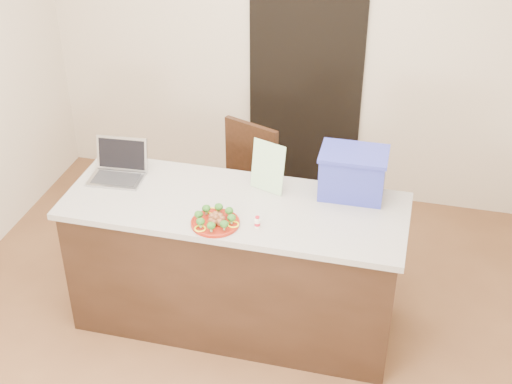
% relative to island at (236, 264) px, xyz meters
% --- Properties ---
extents(ground, '(4.00, 4.00, 0.00)m').
position_rel_island_xyz_m(ground, '(0.00, -0.25, -0.46)').
color(ground, brown).
rests_on(ground, ground).
extents(room_shell, '(4.00, 4.00, 4.00)m').
position_rel_island_xyz_m(room_shell, '(0.00, -0.25, 1.16)').
color(room_shell, white).
rests_on(room_shell, ground).
extents(doorway, '(0.90, 0.02, 2.00)m').
position_rel_island_xyz_m(doorway, '(0.10, 1.73, 0.54)').
color(doorway, black).
rests_on(doorway, ground).
extents(island, '(2.06, 0.76, 0.92)m').
position_rel_island_xyz_m(island, '(0.00, 0.00, 0.00)').
color(island, black).
rests_on(island, ground).
extents(plate, '(0.28, 0.28, 0.02)m').
position_rel_island_xyz_m(plate, '(-0.05, -0.24, 0.47)').
color(plate, maroon).
rests_on(plate, island).
extents(meatballs, '(0.11, 0.11, 0.04)m').
position_rel_island_xyz_m(meatballs, '(-0.04, -0.24, 0.50)').
color(meatballs, brown).
rests_on(meatballs, plate).
extents(broccoli, '(0.24, 0.24, 0.04)m').
position_rel_island_xyz_m(broccoli, '(-0.05, -0.24, 0.51)').
color(broccoli, '#1A4813').
rests_on(broccoli, plate).
extents(pepper_rings, '(0.24, 0.26, 0.01)m').
position_rel_island_xyz_m(pepper_rings, '(-0.05, -0.24, 0.48)').
color(pepper_rings, yellow).
rests_on(pepper_rings, plate).
extents(napkin, '(0.16, 0.16, 0.01)m').
position_rel_island_xyz_m(napkin, '(-0.08, -0.20, 0.46)').
color(napkin, white).
rests_on(napkin, island).
extents(fork, '(0.06, 0.14, 0.00)m').
position_rel_island_xyz_m(fork, '(-0.10, -0.20, 0.47)').
color(fork, silver).
rests_on(fork, napkin).
extents(knife, '(0.07, 0.18, 0.01)m').
position_rel_island_xyz_m(knife, '(-0.05, -0.22, 0.47)').
color(knife, white).
rests_on(knife, napkin).
extents(yogurt_bottle, '(0.03, 0.03, 0.07)m').
position_rel_island_xyz_m(yogurt_bottle, '(0.19, -0.21, 0.49)').
color(yogurt_bottle, silver).
rests_on(yogurt_bottle, island).
extents(laptop, '(0.35, 0.28, 0.23)m').
position_rel_island_xyz_m(laptop, '(-0.79, 0.13, 0.52)').
color(laptop, '#A3A3A7').
rests_on(laptop, island).
extents(leaflet, '(0.23, 0.12, 0.32)m').
position_rel_island_xyz_m(leaflet, '(0.16, 0.20, 0.62)').
color(leaflet, white).
rests_on(leaflet, island).
extents(blue_box, '(0.41, 0.30, 0.29)m').
position_rel_island_xyz_m(blue_box, '(0.66, 0.27, 0.60)').
color(blue_box, '#292F94').
rests_on(blue_box, island).
extents(chair, '(0.56, 0.58, 0.99)m').
position_rel_island_xyz_m(chair, '(-0.13, 0.80, 0.10)').
color(chair, '#331B0F').
rests_on(chair, ground).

